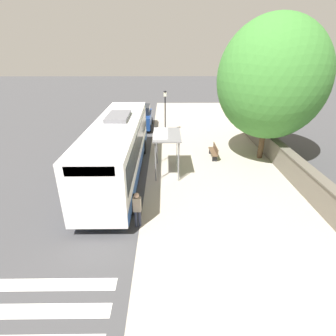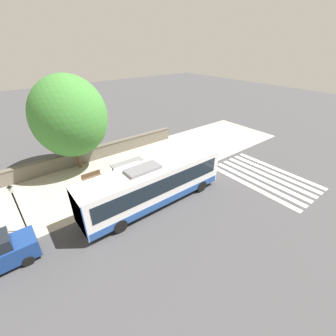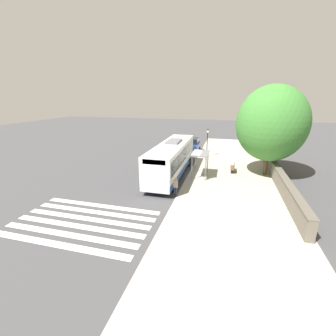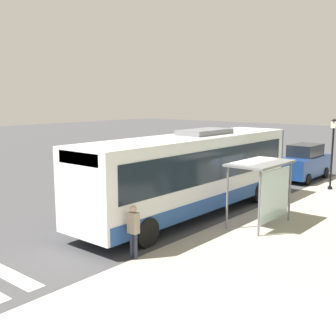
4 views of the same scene
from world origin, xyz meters
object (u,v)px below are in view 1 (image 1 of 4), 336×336
(pedestrian, at_px, (137,207))
(bench, at_px, (214,151))
(bus_shelter, at_px, (169,141))
(street_lamp_near, at_px, (165,108))
(parked_car_behind_bus, at_px, (142,117))
(bus, at_px, (118,147))
(shade_tree, at_px, (272,79))

(pedestrian, xyz_separation_m, bench, (-4.60, -7.78, -0.50))
(bus_shelter, bearing_deg, street_lamp_near, -88.26)
(bench, bearing_deg, pedestrian, 59.44)
(bus_shelter, relative_size, parked_car_behind_bus, 0.65)
(bus, xyz_separation_m, bench, (-6.16, -2.70, -1.34))
(shade_tree, xyz_separation_m, parked_car_behind_bus, (8.85, -7.77, -4.28))
(pedestrian, distance_m, shade_tree, 11.83)
(parked_car_behind_bus, bearing_deg, bus, 86.91)
(shade_tree, bearing_deg, street_lamp_near, -41.82)
(parked_car_behind_bus, bearing_deg, shade_tree, 138.70)
(bus, relative_size, parked_car_behind_bus, 2.71)
(pedestrian, xyz_separation_m, street_lamp_near, (-1.19, -13.68, 1.27))
(bench, relative_size, street_lamp_near, 0.47)
(bus_shelter, distance_m, street_lamp_near, 8.18)
(street_lamp_near, relative_size, shade_tree, 0.42)
(bus, height_order, street_lamp_near, street_lamp_near)
(street_lamp_near, bearing_deg, bus_shelter, 91.74)
(parked_car_behind_bus, bearing_deg, street_lamp_near, 140.34)
(bus, relative_size, shade_tree, 1.29)
(bus, distance_m, bench, 6.86)
(street_lamp_near, height_order, shade_tree, shade_tree)
(bus, height_order, pedestrian, bus)
(pedestrian, xyz_separation_m, shade_tree, (-7.84, -7.73, 4.31))
(bus, bearing_deg, parked_car_behind_bus, -93.09)
(bench, height_order, street_lamp_near, street_lamp_near)
(bus_shelter, xyz_separation_m, parked_car_behind_bus, (2.44, -9.99, -1.01))
(bus, distance_m, bus_shelter, 3.04)
(street_lamp_near, distance_m, parked_car_behind_bus, 3.11)
(street_lamp_near, bearing_deg, bench, 120.00)
(bus_shelter, height_order, parked_car_behind_bus, bus_shelter)
(parked_car_behind_bus, bearing_deg, bus_shelter, 103.75)
(pedestrian, relative_size, parked_car_behind_bus, 0.39)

